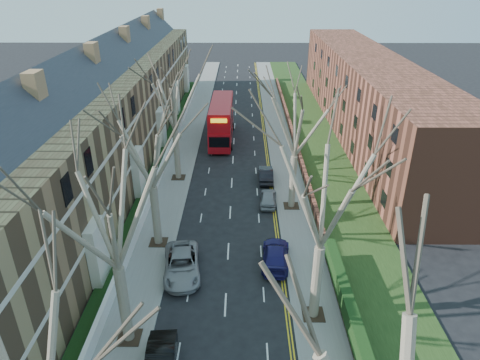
{
  "coord_description": "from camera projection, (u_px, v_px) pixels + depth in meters",
  "views": [
    {
      "loc": [
        1.11,
        -12.81,
        20.16
      ],
      "look_at": [
        0.9,
        20.75,
        3.45
      ],
      "focal_mm": 32.0,
      "sensor_mm": 36.0,
      "label": 1
    }
  ],
  "objects": [
    {
      "name": "car_right_near",
      "position": [
        276.0,
        255.0,
        32.26
      ],
      "size": [
        2.44,
        5.06,
        1.42
      ],
      "primitive_type": "imported",
      "rotation": [
        0.0,
        0.0,
        3.05
      ],
      "color": "navy",
      "rests_on": "ground"
    },
    {
      "name": "tree_right_far",
      "position": [
        297.0,
        112.0,
        36.0
      ],
      "size": [
        10.15,
        10.15,
        14.22
      ],
      "color": "#776955",
      "rests_on": "ground"
    },
    {
      "name": "tree_left_mid",
      "position": [
        108.0,
        202.0,
        21.6
      ],
      "size": [
        10.5,
        10.5,
        14.71
      ],
      "color": "#776955",
      "rests_on": "ground"
    },
    {
      "name": "flats_right",
      "position": [
        366.0,
        95.0,
        56.63
      ],
      "size": [
        13.97,
        54.0,
        10.0
      ],
      "color": "brown",
      "rests_on": "ground"
    },
    {
      "name": "grass_verge_right",
      "position": [
        315.0,
        140.0,
        55.24
      ],
      "size": [
        6.0,
        102.0,
        0.06
      ],
      "color": "#1D3413",
      "rests_on": "ground"
    },
    {
      "name": "terrace_left",
      "position": [
        105.0,
        120.0,
        45.82
      ],
      "size": [
        9.7,
        78.0,
        13.6
      ],
      "color": "olive",
      "rests_on": "ground"
    },
    {
      "name": "car_left_far",
      "position": [
        182.0,
        265.0,
        31.11
      ],
      "size": [
        3.26,
        5.84,
        1.55
      ],
      "primitive_type": "imported",
      "rotation": [
        0.0,
        0.0,
        0.13
      ],
      "color": "gray",
      "rests_on": "ground"
    },
    {
      "name": "tree_left_far",
      "position": [
        148.0,
        137.0,
        30.69
      ],
      "size": [
        10.15,
        10.15,
        14.22
      ],
      "color": "#776955",
      "rests_on": "ground"
    },
    {
      "name": "tree_left_dist",
      "position": [
        172.0,
        90.0,
        41.29
      ],
      "size": [
        10.5,
        10.5,
        14.71
      ],
      "color": "#776955",
      "rests_on": "ground"
    },
    {
      "name": "pavement_left",
      "position": [
        188.0,
        141.0,
        55.38
      ],
      "size": [
        3.0,
        102.0,
        0.12
      ],
      "primitive_type": "cube",
      "color": "slate",
      "rests_on": "ground"
    },
    {
      "name": "car_right_mid",
      "position": [
        268.0,
        198.0,
        40.41
      ],
      "size": [
        1.81,
        3.9,
        1.29
      ],
      "primitive_type": "imported",
      "rotation": [
        0.0,
        0.0,
        3.07
      ],
      "color": "gray",
      "rests_on": "ground"
    },
    {
      "name": "tree_right_mid",
      "position": [
        326.0,
        184.0,
        23.33
      ],
      "size": [
        10.5,
        10.5,
        14.71
      ],
      "color": "#776955",
      "rests_on": "ground"
    },
    {
      "name": "pavement_right",
      "position": [
        280.0,
        141.0,
        55.31
      ],
      "size": [
        3.0,
        102.0,
        0.12
      ],
      "primitive_type": "cube",
      "color": "slate",
      "rests_on": "ground"
    },
    {
      "name": "front_wall_left",
      "position": [
        165.0,
        162.0,
        47.97
      ],
      "size": [
        0.3,
        78.0,
        1.0
      ],
      "color": "white",
      "rests_on": "ground"
    },
    {
      "name": "double_decker_bus",
      "position": [
        221.0,
        121.0,
        54.95
      ],
      "size": [
        3.04,
        11.83,
        4.91
      ],
      "rotation": [
        0.0,
        0.0,
        3.14
      ],
      "color": "#AA0C13",
      "rests_on": "ground"
    },
    {
      "name": "car_right_far",
      "position": [
        266.0,
        174.0,
        44.88
      ],
      "size": [
        1.53,
        4.21,
        1.38
      ],
      "primitive_type": "imported",
      "rotation": [
        0.0,
        0.0,
        3.12
      ],
      "color": "black",
      "rests_on": "ground"
    }
  ]
}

